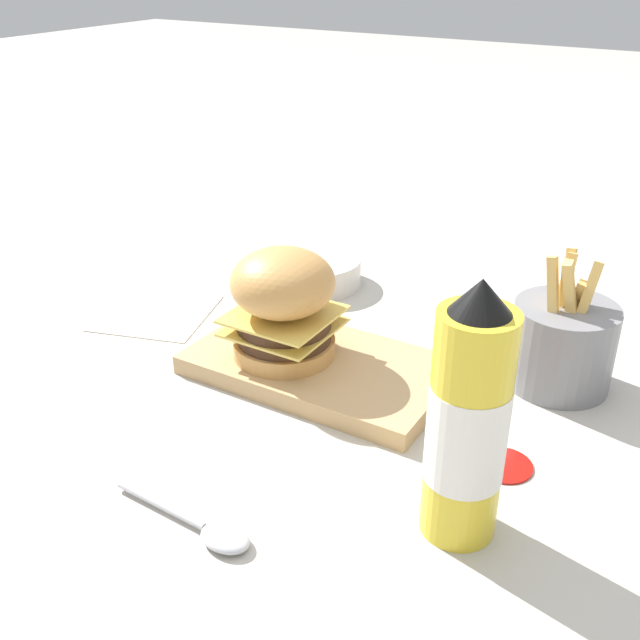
{
  "coord_description": "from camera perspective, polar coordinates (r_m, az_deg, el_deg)",
  "views": [
    {
      "loc": [
        -0.41,
        0.71,
        0.46
      ],
      "look_at": [
        -0.02,
        0.07,
        0.07
      ],
      "focal_mm": 42.0,
      "sensor_mm": 36.0,
      "label": 1
    }
  ],
  "objects": [
    {
      "name": "serving_board",
      "position": [
        0.88,
        -0.0,
        -3.57
      ],
      "size": [
        0.3,
        0.17,
        0.02
      ],
      "color": "tan",
      "rests_on": "ground_plane"
    },
    {
      "name": "ketchup_puddle",
      "position": [
        0.76,
        13.81,
        -10.64
      ],
      "size": [
        0.06,
        0.06,
        0.0
      ],
      "color": "#9E140F",
      "rests_on": "ground_plane"
    },
    {
      "name": "ground_plane",
      "position": [
        0.94,
        1.14,
        -1.95
      ],
      "size": [
        6.0,
        6.0,
        0.0
      ],
      "primitive_type": "plane",
      "color": "#B7B2A8"
    },
    {
      "name": "burger",
      "position": [
        0.85,
        -2.82,
        1.3
      ],
      "size": [
        0.12,
        0.12,
        0.13
      ],
      "color": "tan",
      "rests_on": "serving_board"
    },
    {
      "name": "ketchup_bottle",
      "position": [
        0.62,
        11.17,
        -7.73
      ],
      "size": [
        0.07,
        0.07,
        0.24
      ],
      "color": "yellow",
      "rests_on": "ground_plane"
    },
    {
      "name": "parchment_square",
      "position": [
        1.04,
        -12.38,
        0.57
      ],
      "size": [
        0.18,
        0.18,
        0.0
      ],
      "color": "beige",
      "rests_on": "ground_plane"
    },
    {
      "name": "spoon",
      "position": [
        0.67,
        -8.25,
        -15.62
      ],
      "size": [
        0.15,
        0.03,
        0.01
      ],
      "rotation": [
        0.0,
        0.0,
        3.1
      ],
      "color": "silver",
      "rests_on": "ground_plane"
    },
    {
      "name": "fries_basket",
      "position": [
        0.88,
        17.98,
        -1.71
      ],
      "size": [
        0.12,
        0.12,
        0.16
      ],
      "color": "slate",
      "rests_on": "ground_plane"
    },
    {
      "name": "side_bowl",
      "position": [
        1.1,
        -0.46,
        3.88
      ],
      "size": [
        0.14,
        0.14,
        0.04
      ],
      "color": "silver",
      "rests_on": "ground_plane"
    }
  ]
}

